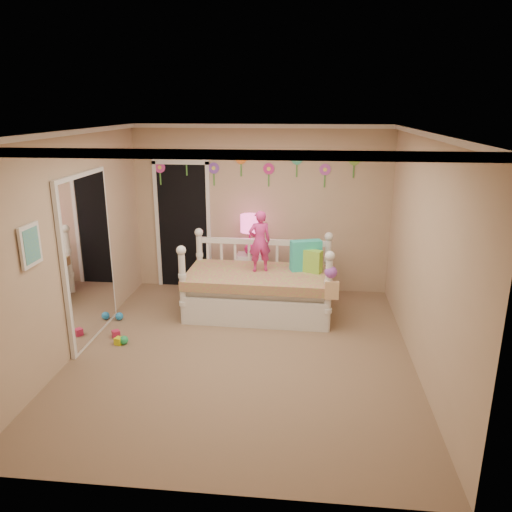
# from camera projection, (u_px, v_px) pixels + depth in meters

# --- Properties ---
(floor) EXTENTS (4.00, 4.50, 0.01)m
(floor) POSITION_uv_depth(u_px,v_px,m) (243.00, 353.00, 5.93)
(floor) COLOR #7F684C
(floor) RESTS_ON ground
(ceiling) EXTENTS (4.00, 4.50, 0.01)m
(ceiling) POSITION_uv_depth(u_px,v_px,m) (241.00, 131.00, 5.17)
(ceiling) COLOR white
(ceiling) RESTS_ON floor
(back_wall) EXTENTS (4.00, 0.01, 2.60)m
(back_wall) POSITION_uv_depth(u_px,v_px,m) (261.00, 210.00, 7.69)
(back_wall) COLOR tan
(back_wall) RESTS_ON floor
(left_wall) EXTENTS (0.01, 4.50, 2.60)m
(left_wall) POSITION_uv_depth(u_px,v_px,m) (72.00, 245.00, 5.75)
(left_wall) COLOR tan
(left_wall) RESTS_ON floor
(right_wall) EXTENTS (0.01, 4.50, 2.60)m
(right_wall) POSITION_uv_depth(u_px,v_px,m) (424.00, 255.00, 5.35)
(right_wall) COLOR tan
(right_wall) RESTS_ON floor
(crown_molding) EXTENTS (4.00, 4.50, 0.06)m
(crown_molding) POSITION_uv_depth(u_px,v_px,m) (241.00, 134.00, 5.18)
(crown_molding) COLOR white
(crown_molding) RESTS_ON ceiling
(daybed) EXTENTS (2.08, 1.15, 1.11)m
(daybed) POSITION_uv_depth(u_px,v_px,m) (259.00, 276.00, 6.94)
(daybed) COLOR white
(daybed) RESTS_ON floor
(pillow_turquoise) EXTENTS (0.46, 0.27, 0.43)m
(pillow_turquoise) POSITION_uv_depth(u_px,v_px,m) (306.00, 255.00, 6.95)
(pillow_turquoise) COLOR #26BFBB
(pillow_turquoise) RESTS_ON daybed
(pillow_lime) EXTENTS (0.36, 0.26, 0.32)m
(pillow_lime) POSITION_uv_depth(u_px,v_px,m) (310.00, 261.00, 6.89)
(pillow_lime) COLOR #91CE3E
(pillow_lime) RESTS_ON daybed
(child) EXTENTS (0.37, 0.30, 0.87)m
(child) POSITION_uv_depth(u_px,v_px,m) (260.00, 241.00, 6.85)
(child) COLOR #DD328C
(child) RESTS_ON daybed
(nightstand) EXTENTS (0.40, 0.30, 0.66)m
(nightstand) POSITION_uv_depth(u_px,v_px,m) (250.00, 274.00, 7.71)
(nightstand) COLOR white
(nightstand) RESTS_ON floor
(table_lamp) EXTENTS (0.28, 0.28, 0.62)m
(table_lamp) POSITION_uv_depth(u_px,v_px,m) (250.00, 228.00, 7.49)
(table_lamp) COLOR #D51C74
(table_lamp) RESTS_ON nightstand
(closet_doorway) EXTENTS (0.90, 0.04, 2.07)m
(closet_doorway) POSITION_uv_depth(u_px,v_px,m) (183.00, 225.00, 7.88)
(closet_doorway) COLOR black
(closet_doorway) RESTS_ON back_wall
(flower_decals) EXTENTS (3.40, 0.02, 0.50)m
(flower_decals) POSITION_uv_depth(u_px,v_px,m) (255.00, 169.00, 7.50)
(flower_decals) COLOR #B2668C
(flower_decals) RESTS_ON back_wall
(mirror_closet) EXTENTS (0.07, 1.30, 2.10)m
(mirror_closet) POSITION_uv_depth(u_px,v_px,m) (89.00, 258.00, 6.11)
(mirror_closet) COLOR white
(mirror_closet) RESTS_ON left_wall
(wall_picture) EXTENTS (0.05, 0.34, 0.42)m
(wall_picture) POSITION_uv_depth(u_px,v_px,m) (30.00, 245.00, 4.82)
(wall_picture) COLOR white
(wall_picture) RESTS_ON left_wall
(hanging_bag) EXTENTS (0.20, 0.16, 0.36)m
(hanging_bag) POSITION_uv_depth(u_px,v_px,m) (330.00, 284.00, 6.30)
(hanging_bag) COLOR beige
(hanging_bag) RESTS_ON daybed
(toy_scatter) EXTENTS (0.98, 1.40, 0.11)m
(toy_scatter) POSITION_uv_depth(u_px,v_px,m) (108.00, 336.00, 6.25)
(toy_scatter) COLOR #996666
(toy_scatter) RESTS_ON floor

